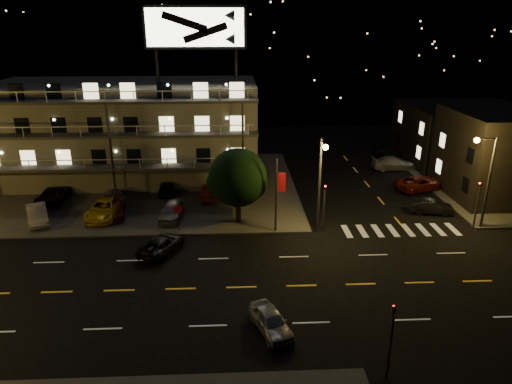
{
  "coord_description": "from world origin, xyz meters",
  "views": [
    {
      "loc": [
        1.72,
        -26.08,
        16.42
      ],
      "look_at": [
        3.35,
        8.0,
        3.74
      ],
      "focal_mm": 32.0,
      "sensor_mm": 36.0,
      "label": 1
    }
  ],
  "objects_px": {
    "lot_car_2": "(105,208)",
    "road_car_west": "(162,245)",
    "tree": "(237,179)",
    "lot_car_7": "(114,196)",
    "lot_car_4": "(172,210)",
    "road_car_east": "(271,321)",
    "side_car_0": "(432,207)"
  },
  "relations": [
    {
      "from": "lot_car_2",
      "to": "road_car_west",
      "type": "bearing_deg",
      "value": -46.29
    },
    {
      "from": "tree",
      "to": "lot_car_2",
      "type": "bearing_deg",
      "value": 171.78
    },
    {
      "from": "lot_car_7",
      "to": "tree",
      "type": "bearing_deg",
      "value": 140.63
    },
    {
      "from": "lot_car_2",
      "to": "lot_car_4",
      "type": "height_order",
      "value": "lot_car_2"
    },
    {
      "from": "lot_car_2",
      "to": "tree",
      "type": "bearing_deg",
      "value": -5.82
    },
    {
      "from": "tree",
      "to": "lot_car_4",
      "type": "xyz_separation_m",
      "value": [
        -5.78,
        0.96,
        -3.13
      ]
    },
    {
      "from": "lot_car_4",
      "to": "road_car_east",
      "type": "distance_m",
      "value": 17.61
    },
    {
      "from": "lot_car_7",
      "to": "road_car_east",
      "type": "bearing_deg",
      "value": 108.37
    },
    {
      "from": "tree",
      "to": "side_car_0",
      "type": "bearing_deg",
      "value": 4.11
    },
    {
      "from": "tree",
      "to": "lot_car_4",
      "type": "bearing_deg",
      "value": 170.59
    },
    {
      "from": "lot_car_2",
      "to": "lot_car_7",
      "type": "height_order",
      "value": "lot_car_2"
    },
    {
      "from": "lot_car_4",
      "to": "lot_car_7",
      "type": "distance_m",
      "value": 7.46
    },
    {
      "from": "road_car_west",
      "to": "tree",
      "type": "bearing_deg",
      "value": -114.46
    },
    {
      "from": "tree",
      "to": "road_car_east",
      "type": "distance_m",
      "value": 15.45
    },
    {
      "from": "road_car_east",
      "to": "road_car_west",
      "type": "relative_size",
      "value": 0.84
    },
    {
      "from": "lot_car_7",
      "to": "side_car_0",
      "type": "xyz_separation_m",
      "value": [
        29.6,
        -3.97,
        -0.12
      ]
    },
    {
      "from": "tree",
      "to": "side_car_0",
      "type": "xyz_separation_m",
      "value": [
        17.72,
        1.27,
        -3.39
      ]
    },
    {
      "from": "road_car_east",
      "to": "side_car_0",
      "type": "bearing_deg",
      "value": 26.11
    },
    {
      "from": "side_car_0",
      "to": "road_car_east",
      "type": "distance_m",
      "value": 22.81
    },
    {
      "from": "lot_car_2",
      "to": "lot_car_7",
      "type": "relative_size",
      "value": 1.3
    },
    {
      "from": "lot_car_2",
      "to": "side_car_0",
      "type": "xyz_separation_m",
      "value": [
        29.53,
        -0.43,
        -0.27
      ]
    },
    {
      "from": "lot_car_4",
      "to": "lot_car_7",
      "type": "height_order",
      "value": "lot_car_4"
    },
    {
      "from": "road_car_west",
      "to": "lot_car_7",
      "type": "bearing_deg",
      "value": -35.38
    },
    {
      "from": "tree",
      "to": "road_car_east",
      "type": "xyz_separation_m",
      "value": [
        1.71,
        -14.98,
        -3.39
      ]
    },
    {
      "from": "lot_car_2",
      "to": "side_car_0",
      "type": "relative_size",
      "value": 1.4
    },
    {
      "from": "lot_car_4",
      "to": "road_car_west",
      "type": "relative_size",
      "value": 0.98
    },
    {
      "from": "lot_car_4",
      "to": "lot_car_2",
      "type": "bearing_deg",
      "value": 179.2
    },
    {
      "from": "lot_car_7",
      "to": "road_car_west",
      "type": "distance_m",
      "value": 12.0
    },
    {
      "from": "tree",
      "to": "lot_car_4",
      "type": "distance_m",
      "value": 6.64
    },
    {
      "from": "side_car_0",
      "to": "lot_car_2",
      "type": "bearing_deg",
      "value": 100.27
    },
    {
      "from": "road_car_west",
      "to": "lot_car_4",
      "type": "bearing_deg",
      "value": -66.1
    },
    {
      "from": "road_car_east",
      "to": "road_car_west",
      "type": "distance_m",
      "value": 12.42
    }
  ]
}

